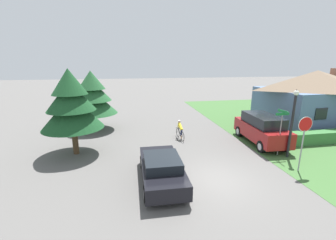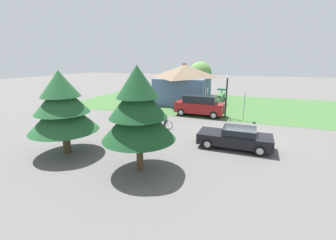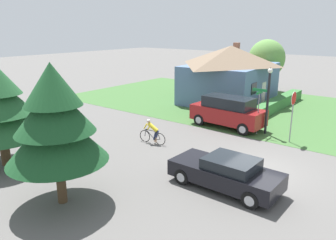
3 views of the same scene
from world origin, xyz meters
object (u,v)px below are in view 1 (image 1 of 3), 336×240
at_px(cottage_house, 314,97).
at_px(conifer_tall_far, 92,96).
at_px(street_lamp, 293,118).
at_px(sedan_left_lane, 162,169).
at_px(conifer_tall_near, 71,103).
at_px(street_name_sign, 281,125).
at_px(cyclist, 180,130).
at_px(parked_suv_right, 261,129).
at_px(stop_sign, 304,133).

bearing_deg(cottage_house, conifer_tall_far, 171.56).
bearing_deg(cottage_house, street_lamp, -141.88).
bearing_deg(street_lamp, sedan_left_lane, -169.37).
xyz_separation_m(cottage_house, conifer_tall_near, (-20.06, -3.45, 0.70)).
xyz_separation_m(street_name_sign, conifer_tall_near, (-12.47, 2.48, 1.27)).
xyz_separation_m(cyclist, street_lamp, (5.70, -4.46, 1.76)).
bearing_deg(street_name_sign, street_lamp, -45.82).
xyz_separation_m(cyclist, parked_suv_right, (5.46, -1.91, 0.39)).
xyz_separation_m(cottage_house, street_name_sign, (-7.59, -5.93, -0.58)).
relative_size(stop_sign, conifer_tall_far, 0.60).
xyz_separation_m(cyclist, conifer_tall_far, (-6.69, 3.67, 2.26)).
bearing_deg(street_name_sign, conifer_tall_near, 168.76).
xyz_separation_m(parked_suv_right, stop_sign, (-0.43, -4.29, 1.08)).
xyz_separation_m(street_lamp, conifer_tall_far, (-12.40, 8.12, 0.50)).
relative_size(sedan_left_lane, street_lamp, 1.11).
distance_m(cyclist, conifer_tall_near, 7.77).
height_order(sedan_left_lane, conifer_tall_near, conifer_tall_near).
xyz_separation_m(stop_sign, street_name_sign, (0.28, 2.14, -0.17)).
bearing_deg(stop_sign, conifer_tall_near, -19.87).
bearing_deg(conifer_tall_near, stop_sign, -20.74).
distance_m(cyclist, conifer_tall_far, 7.96).
height_order(cottage_house, street_lamp, cottage_house).
bearing_deg(conifer_tall_near, street_name_sign, -11.24).
height_order(sedan_left_lane, street_lamp, street_lamp).
relative_size(cyclist, stop_sign, 0.59).
bearing_deg(street_lamp, cyclist, 142.01).
height_order(stop_sign, conifer_tall_far, conifer_tall_far).
distance_m(sedan_left_lane, street_name_sign, 7.98).
xyz_separation_m(parked_suv_right, street_lamp, (0.25, -2.55, 1.37)).
bearing_deg(street_lamp, conifer_tall_far, 146.77).
bearing_deg(conifer_tall_near, cottage_house, 9.76).
height_order(street_name_sign, conifer_tall_near, conifer_tall_near).
bearing_deg(parked_suv_right, sedan_left_lane, 120.42).
relative_size(parked_suv_right, street_name_sign, 1.72).
bearing_deg(stop_sign, cottage_house, -133.42).
relative_size(sedan_left_lane, parked_suv_right, 0.93).
bearing_deg(street_name_sign, stop_sign, -97.58).
relative_size(stop_sign, street_lamp, 0.72).
xyz_separation_m(cyclist, stop_sign, (5.03, -6.19, 1.47)).
bearing_deg(cyclist, street_name_sign, -133.44).
height_order(stop_sign, conifer_tall_near, conifer_tall_near).
xyz_separation_m(sedan_left_lane, parked_suv_right, (7.78, 4.06, 0.39)).
distance_m(sedan_left_lane, street_lamp, 8.36).
distance_m(cottage_house, street_lamp, 9.58).
distance_m(cottage_house, stop_sign, 11.28).
bearing_deg(conifer_tall_far, conifer_tall_near, -95.07).
bearing_deg(street_lamp, stop_sign, -111.15).
bearing_deg(street_lamp, parked_suv_right, 95.49).
bearing_deg(sedan_left_lane, conifer_tall_far, 25.37).
height_order(parked_suv_right, stop_sign, stop_sign).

